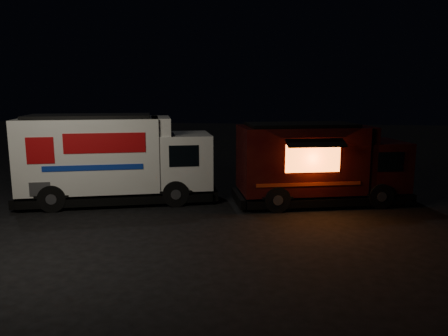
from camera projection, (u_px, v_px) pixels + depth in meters
ground at (184, 223)px, 13.31m from camera, size 80.00×80.00×0.00m
white_truck at (118, 159)px, 15.67m from camera, size 7.36×4.29×3.16m
red_truck at (322, 163)px, 15.50m from camera, size 6.55×3.76×2.87m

